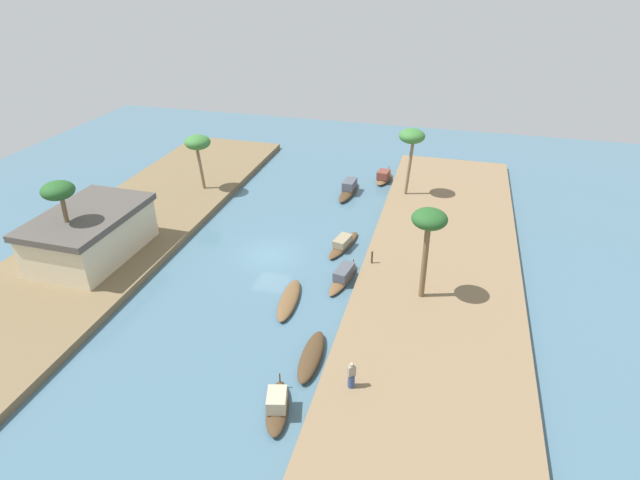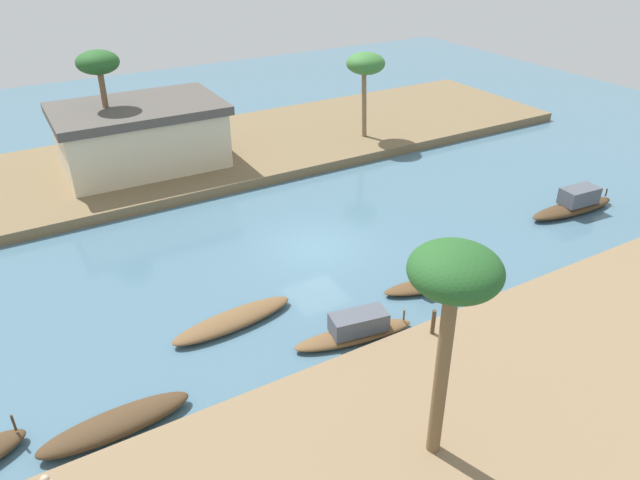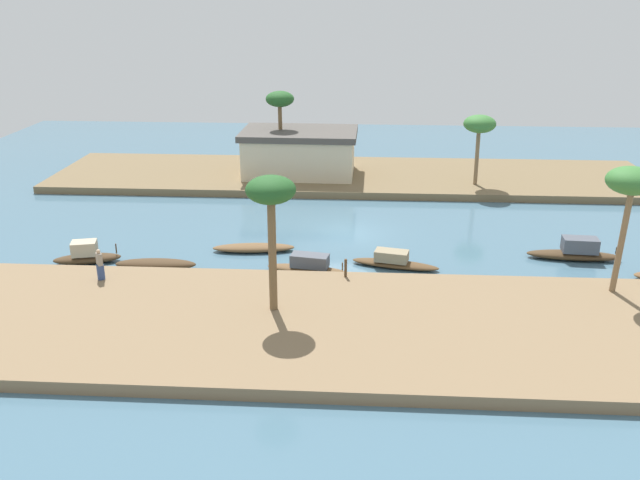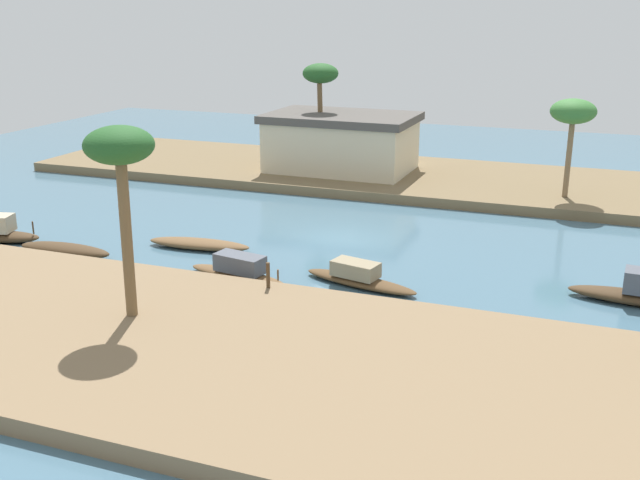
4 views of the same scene
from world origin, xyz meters
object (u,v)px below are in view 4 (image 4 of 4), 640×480
(sampan_near_left_bank, at_px, (359,277))
(riverside_building, at_px, (341,142))
(palm_tree_left_near, at_px, (120,155))
(sampan_foreground, at_px, (0,232))
(palm_tree_right_short, at_px, (321,77))
(sampan_downstream_large, at_px, (65,250))
(sampan_midstream, at_px, (199,244))
(mooring_post, at_px, (268,275))
(sampan_open_hull, at_px, (238,270))
(palm_tree_right_tall, at_px, (573,113))

(sampan_near_left_bank, xyz_separation_m, riverside_building, (-6.66, 17.18, 1.94))
(sampan_near_left_bank, height_order, palm_tree_left_near, palm_tree_left_near)
(sampan_near_left_bank, xyz_separation_m, sampan_foreground, (-16.77, -0.45, 0.11))
(palm_tree_right_short, bearing_deg, sampan_downstream_large, -103.83)
(sampan_midstream, distance_m, mooring_post, 7.05)
(sampan_downstream_large, height_order, palm_tree_right_short, palm_tree_right_short)
(sampan_open_hull, height_order, sampan_downstream_large, sampan_open_hull)
(sampan_near_left_bank, bearing_deg, riverside_building, 123.69)
(sampan_open_hull, distance_m, sampan_foreground, 12.23)
(palm_tree_left_near, xyz_separation_m, palm_tree_right_tall, (12.29, 21.52, -0.90))
(mooring_post, height_order, riverside_building, riverside_building)
(sampan_near_left_bank, distance_m, palm_tree_right_tall, 17.09)
(palm_tree_left_near, relative_size, palm_tree_right_short, 0.97)
(mooring_post, bearing_deg, palm_tree_right_tall, 62.73)
(palm_tree_right_short, xyz_separation_m, riverside_building, (1.50, -0.41, -3.75))
(sampan_midstream, distance_m, sampan_downstream_large, 5.64)
(palm_tree_right_tall, bearing_deg, palm_tree_left_near, -119.73)
(sampan_open_hull, relative_size, palm_tree_right_short, 0.70)
(sampan_near_left_bank, bearing_deg, palm_tree_left_near, -118.97)
(sampan_open_hull, distance_m, palm_tree_right_short, 19.79)
(mooring_post, xyz_separation_m, palm_tree_right_tall, (9.15, 17.75, 3.89))
(palm_tree_left_near, bearing_deg, sampan_midstream, 105.13)
(sampan_midstream, relative_size, palm_tree_left_near, 0.77)
(sampan_near_left_bank, bearing_deg, mooring_post, -121.21)
(sampan_midstream, distance_m, palm_tree_right_short, 16.79)
(sampan_near_left_bank, relative_size, mooring_post, 5.13)
(sampan_downstream_large, relative_size, palm_tree_left_near, 0.71)
(sampan_open_hull, relative_size, palm_tree_right_tall, 0.87)
(sampan_midstream, bearing_deg, palm_tree_left_near, -80.31)
(palm_tree_left_near, height_order, palm_tree_right_tall, palm_tree_left_near)
(sampan_near_left_bank, bearing_deg, sampan_open_hull, -154.59)
(sampan_downstream_large, bearing_deg, palm_tree_right_short, 74.02)
(sampan_midstream, bearing_deg, sampan_foreground, -170.95)
(sampan_open_hull, distance_m, palm_tree_right_tall, 20.12)
(palm_tree_right_short, bearing_deg, sampan_near_left_bank, -65.11)
(sampan_downstream_large, distance_m, palm_tree_left_near, 10.45)
(palm_tree_left_near, distance_m, palm_tree_right_tall, 24.80)
(mooring_post, distance_m, palm_tree_right_tall, 20.34)
(sampan_near_left_bank, height_order, sampan_foreground, sampan_foreground)
(mooring_post, relative_size, palm_tree_right_short, 0.15)
(sampan_midstream, height_order, sampan_downstream_large, sampan_downstream_large)
(sampan_foreground, distance_m, sampan_downstream_large, 4.07)
(sampan_near_left_bank, relative_size, palm_tree_right_tall, 0.94)
(sampan_foreground, relative_size, palm_tree_right_short, 0.59)
(sampan_near_left_bank, relative_size, sampan_midstream, 1.01)
(sampan_open_hull, xyz_separation_m, palm_tree_right_tall, (11.16, 16.13, 4.49))
(mooring_post, height_order, palm_tree_right_tall, palm_tree_right_tall)
(sampan_midstream, height_order, riverside_building, riverside_building)
(mooring_post, distance_m, palm_tree_left_near, 6.85)
(riverside_building, bearing_deg, sampan_foreground, -118.83)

